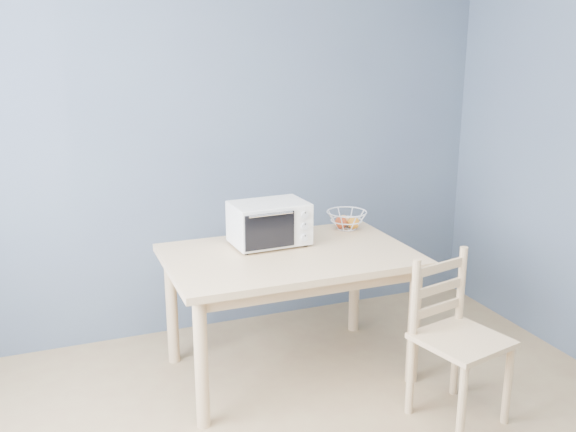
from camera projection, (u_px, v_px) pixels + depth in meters
name	position (u px, v px, depth m)	size (l,w,h in m)	color
room	(368.00, 236.00, 2.13)	(4.01, 4.51, 2.61)	tan
dining_table	(289.00, 269.00, 3.69)	(1.40, 0.90, 0.75)	#E0B886
toaster_oven	(267.00, 223.00, 3.76)	(0.45, 0.34, 0.26)	white
fruit_basket	(346.00, 220.00, 4.11)	(0.27, 0.27, 0.12)	white
dining_chair	(455.00, 341.00, 3.31)	(0.49, 0.49, 0.87)	#E0B886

